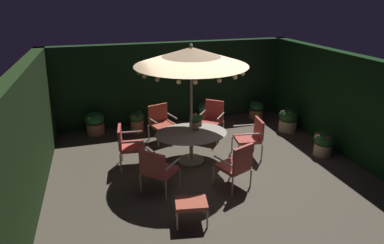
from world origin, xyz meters
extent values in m
cube|color=#4A4235|center=(0.00, 0.00, -0.01)|extent=(7.50, 6.53, 0.02)
cube|color=black|center=(0.00, 3.12, 1.22)|extent=(7.50, 0.30, 2.43)
cube|color=black|center=(-3.60, 0.00, 1.22)|extent=(0.30, 6.53, 2.43)
cube|color=black|center=(3.60, 0.00, 1.22)|extent=(0.30, 6.53, 2.43)
cylinder|color=#B7B6A8|center=(-0.23, 0.30, 0.01)|extent=(0.61, 0.61, 0.03)
cylinder|color=#B7B6A8|center=(-0.23, 0.30, 0.35)|extent=(0.09, 0.09, 0.70)
ellipsoid|color=#B2A99C|center=(-0.23, 0.30, 0.72)|extent=(1.70, 1.32, 0.03)
cylinder|color=#B4B7A3|center=(-0.23, 0.30, 1.22)|extent=(0.06, 0.06, 2.45)
cone|color=tan|center=(-0.23, 0.30, 2.50)|extent=(2.48, 2.48, 0.38)
sphere|color=#B4B7A3|center=(-0.23, 0.30, 2.74)|extent=(0.07, 0.07, 0.07)
sphere|color=#F9DB8C|center=(0.90, 0.35, 2.23)|extent=(0.09, 0.09, 0.09)
sphere|color=#F9DB8C|center=(0.85, 0.65, 2.23)|extent=(0.09, 0.09, 0.09)
sphere|color=#F9DB8C|center=(0.67, 0.99, 2.23)|extent=(0.09, 0.09, 0.09)
sphere|color=#F9DB8C|center=(0.32, 1.29, 2.23)|extent=(0.09, 0.09, 0.09)
sphere|color=#F9DB8C|center=(-0.08, 1.42, 2.23)|extent=(0.09, 0.09, 0.09)
sphere|color=#F9DB8C|center=(-0.47, 1.41, 2.23)|extent=(0.09, 0.09, 0.09)
sphere|color=#F9DB8C|center=(-0.81, 1.27, 2.23)|extent=(0.09, 0.09, 0.09)
sphere|color=#F9DB8C|center=(-1.07, 1.06, 2.23)|extent=(0.09, 0.09, 0.09)
sphere|color=#F9DB8C|center=(-1.27, 0.74, 2.23)|extent=(0.09, 0.09, 0.09)
sphere|color=#F9DB8C|center=(-1.36, 0.27, 2.23)|extent=(0.09, 0.09, 0.09)
sphere|color=#F9DB8C|center=(-1.30, -0.06, 2.23)|extent=(0.09, 0.09, 0.09)
sphere|color=#F9DB8C|center=(-1.11, -0.40, 2.23)|extent=(0.09, 0.09, 0.09)
sphere|color=#F9DB8C|center=(-0.76, -0.69, 2.23)|extent=(0.09, 0.09, 0.09)
sphere|color=#F9DB8C|center=(-0.47, -0.80, 2.23)|extent=(0.09, 0.09, 0.09)
sphere|color=#F9DB8C|center=(-0.01, -0.81, 2.23)|extent=(0.09, 0.09, 0.09)
sphere|color=#F9DB8C|center=(0.38, -0.65, 2.23)|extent=(0.09, 0.09, 0.09)
sphere|color=#F9DB8C|center=(0.65, -0.41, 2.23)|extent=(0.09, 0.09, 0.09)
sphere|color=#F9DB8C|center=(0.83, -0.09, 2.23)|extent=(0.09, 0.09, 0.09)
cylinder|color=tan|center=(-0.09, 0.43, 0.79)|extent=(0.13, 0.13, 0.11)
cylinder|color=tan|center=(-0.09, 0.43, 0.91)|extent=(0.30, 0.30, 0.13)
ellipsoid|color=#267237|center=(-0.09, 0.43, 1.04)|extent=(0.30, 0.30, 0.18)
sphere|color=orange|center=(-0.09, 0.43, 1.11)|extent=(0.11, 0.11, 0.11)
cylinder|color=#B9B1A4|center=(0.66, 0.97, 0.23)|extent=(0.04, 0.04, 0.46)
cylinder|color=#B9B1A4|center=(0.25, 1.31, 0.23)|extent=(0.04, 0.04, 0.46)
cylinder|color=#B9B1A4|center=(1.03, 1.42, 0.23)|extent=(0.04, 0.04, 0.46)
cylinder|color=#B9B1A4|center=(0.62, 1.76, 0.23)|extent=(0.04, 0.04, 0.46)
cube|color=#C1453E|center=(0.64, 1.36, 0.49)|extent=(0.77, 0.78, 0.07)
cube|color=#C1453E|center=(0.82, 1.58, 0.78)|extent=(0.44, 0.37, 0.51)
cylinder|color=#B9B1A4|center=(0.85, 1.19, 0.71)|extent=(0.38, 0.45, 0.04)
cylinder|color=#B9B1A4|center=(0.43, 1.53, 0.71)|extent=(0.38, 0.45, 0.04)
cylinder|color=#B8B5AC|center=(-0.28, 1.44, 0.21)|extent=(0.04, 0.04, 0.43)
cylinder|color=#B8B5AC|center=(-0.85, 1.26, 0.21)|extent=(0.04, 0.04, 0.43)
cylinder|color=#B8B5AC|center=(-0.44, 1.96, 0.21)|extent=(0.04, 0.04, 0.43)
cylinder|color=#B8B5AC|center=(-1.01, 1.78, 0.21)|extent=(0.04, 0.04, 0.43)
cube|color=#B84F38|center=(-0.64, 1.61, 0.46)|extent=(0.71, 0.68, 0.07)
cube|color=#B84F38|center=(-0.72, 1.86, 0.73)|extent=(0.56, 0.23, 0.47)
cylinder|color=#B8B5AC|center=(-0.36, 1.70, 0.66)|extent=(0.19, 0.51, 0.04)
cylinder|color=#B8B5AC|center=(-0.93, 1.52, 0.66)|extent=(0.19, 0.51, 0.04)
cylinder|color=#B8ADA9|center=(-1.29, 0.72, 0.23)|extent=(0.04, 0.04, 0.45)
cylinder|color=#B8ADA9|center=(-1.36, 0.14, 0.23)|extent=(0.04, 0.04, 0.45)
cylinder|color=#B8ADA9|center=(-1.83, 0.78, 0.23)|extent=(0.04, 0.04, 0.45)
cylinder|color=#B8ADA9|center=(-1.89, 0.20, 0.23)|extent=(0.04, 0.04, 0.45)
cube|color=#C04D44|center=(-1.59, 0.46, 0.49)|extent=(0.59, 0.62, 0.07)
cube|color=#C04D44|center=(-1.85, 0.49, 0.75)|extent=(0.12, 0.56, 0.45)
cylinder|color=#B8ADA9|center=(-1.56, 0.75, 0.73)|extent=(0.52, 0.10, 0.04)
cylinder|color=#B8ADA9|center=(-1.63, 0.17, 0.73)|extent=(0.52, 0.10, 0.04)
cylinder|color=#B6B5A9|center=(-1.20, -0.29, 0.20)|extent=(0.04, 0.04, 0.40)
cylinder|color=#B6B5A9|center=(-0.77, -0.70, 0.20)|extent=(0.04, 0.04, 0.40)
cylinder|color=#B6B5A9|center=(-1.58, -0.68, 0.20)|extent=(0.04, 0.04, 0.40)
cylinder|color=#B6B5A9|center=(-1.15, -1.10, 0.20)|extent=(0.04, 0.04, 0.40)
cube|color=#C04E49|center=(-1.18, -0.69, 0.44)|extent=(0.80, 0.79, 0.07)
cube|color=#C04E49|center=(-1.36, -0.88, 0.71)|extent=(0.46, 0.44, 0.48)
cylinder|color=#B6B5A9|center=(-1.39, -0.48, 0.66)|extent=(0.39, 0.41, 0.04)
cylinder|color=#B6B5A9|center=(-0.96, -0.90, 0.66)|extent=(0.39, 0.41, 0.04)
cylinder|color=#B6B5AA|center=(-0.08, -0.81, 0.20)|extent=(0.04, 0.04, 0.40)
cylinder|color=#B6B5AA|center=(0.42, -0.62, 0.20)|extent=(0.04, 0.04, 0.40)
cylinder|color=#B6B5AA|center=(0.13, -1.33, 0.20)|extent=(0.04, 0.04, 0.40)
cylinder|color=#B6B5AA|center=(0.63, -1.14, 0.20)|extent=(0.04, 0.04, 0.40)
cube|color=#B85246|center=(0.28, -0.97, 0.44)|extent=(0.69, 0.70, 0.07)
cube|color=#B85246|center=(0.37, -1.22, 0.74)|extent=(0.50, 0.24, 0.53)
cylinder|color=#B6B5AA|center=(0.03, -1.07, 0.66)|extent=(0.23, 0.51, 0.04)
cylinder|color=#B6B5AA|center=(0.52, -0.88, 0.66)|extent=(0.23, 0.51, 0.04)
cylinder|color=#BAB2A4|center=(0.81, -0.10, 0.22)|extent=(0.04, 0.04, 0.43)
cylinder|color=#BAB2A4|center=(0.88, 0.43, 0.22)|extent=(0.04, 0.04, 0.43)
cylinder|color=#BAB2A4|center=(1.39, -0.18, 0.22)|extent=(0.04, 0.04, 0.43)
cylinder|color=#BAB2A4|center=(1.46, 0.36, 0.22)|extent=(0.04, 0.04, 0.43)
cube|color=#BA4D45|center=(1.13, 0.13, 0.47)|extent=(0.63, 0.60, 0.07)
cube|color=#BA4D45|center=(1.41, 0.09, 0.73)|extent=(0.12, 0.52, 0.46)
cylinder|color=#BAB2A4|center=(1.10, -0.14, 0.71)|extent=(0.56, 0.11, 0.04)
cylinder|color=#BAB2A4|center=(1.17, 0.40, 0.71)|extent=(0.56, 0.11, 0.04)
cylinder|color=#BBB4A9|center=(-1.09, -1.64, 0.17)|extent=(0.03, 0.03, 0.35)
cylinder|color=#BBB4A9|center=(-0.59, -1.73, 0.17)|extent=(0.03, 0.03, 0.35)
cylinder|color=#BBB4A9|center=(-1.15, -2.00, 0.17)|extent=(0.03, 0.03, 0.35)
cylinder|color=#BBB4A9|center=(-0.65, -2.09, 0.17)|extent=(0.03, 0.03, 0.35)
cube|color=#B5523B|center=(-0.87, -1.87, 0.39)|extent=(0.61, 0.48, 0.08)
cylinder|color=#A46342|center=(0.85, 2.51, 0.20)|extent=(0.32, 0.32, 0.41)
ellipsoid|color=#25633D|center=(0.85, 2.51, 0.52)|extent=(0.39, 0.39, 0.28)
sphere|color=#D9393C|center=(0.98, 2.48, 0.53)|extent=(0.10, 0.10, 0.10)
sphere|color=red|center=(0.75, 2.62, 0.59)|extent=(0.08, 0.08, 0.08)
sphere|color=red|center=(0.79, 2.38, 0.55)|extent=(0.10, 0.10, 0.10)
cylinder|color=#A75F4A|center=(-2.40, 2.63, 0.16)|extent=(0.50, 0.50, 0.33)
ellipsoid|color=#21602E|center=(-2.40, 2.63, 0.47)|extent=(0.53, 0.53, 0.37)
sphere|color=#EDD559|center=(-2.20, 2.64, 0.48)|extent=(0.11, 0.11, 0.11)
sphere|color=#E3CC4B|center=(-2.31, 2.78, 0.49)|extent=(0.09, 0.09, 0.09)
sphere|color=#F9BE49|center=(-2.48, 2.72, 0.52)|extent=(0.11, 0.11, 0.11)
sphere|color=#EABD4F|center=(-2.57, 2.67, 0.49)|extent=(0.10, 0.10, 0.10)
sphere|color=#DFD24B|center=(-2.52, 2.47, 0.53)|extent=(0.10, 0.10, 0.10)
sphere|color=yellow|center=(-2.29, 2.43, 0.50)|extent=(0.06, 0.06, 0.06)
cylinder|color=#A16A3E|center=(2.62, 2.52, 0.14)|extent=(0.46, 0.46, 0.27)
ellipsoid|color=#195328|center=(2.62, 2.52, 0.40)|extent=(0.45, 0.45, 0.32)
sphere|color=red|center=(2.75, 2.51, 0.43)|extent=(0.10, 0.10, 0.10)
sphere|color=red|center=(2.71, 2.67, 0.51)|extent=(0.07, 0.07, 0.07)
sphere|color=#CC3C3B|center=(2.51, 2.57, 0.50)|extent=(0.11, 0.11, 0.11)
sphere|color=red|center=(2.53, 2.46, 0.41)|extent=(0.09, 0.09, 0.09)
sphere|color=#C32346|center=(2.65, 2.40, 0.48)|extent=(0.07, 0.07, 0.07)
cylinder|color=tan|center=(2.98, -0.35, 0.15)|extent=(0.42, 0.42, 0.30)
ellipsoid|color=#1F4B23|center=(2.98, -0.35, 0.44)|extent=(0.50, 0.50, 0.35)
sphere|color=#D63A43|center=(3.12, -0.34, 0.48)|extent=(0.09, 0.09, 0.09)
sphere|color=red|center=(3.03, -0.22, 0.52)|extent=(0.07, 0.07, 0.07)
sphere|color=red|center=(2.88, -0.18, 0.50)|extent=(0.11, 0.11, 0.11)
sphere|color=#C42B43|center=(2.79, -0.36, 0.55)|extent=(0.06, 0.06, 0.06)
sphere|color=red|center=(2.93, -0.50, 0.52)|extent=(0.10, 0.10, 0.10)
sphere|color=red|center=(3.09, -0.49, 0.51)|extent=(0.06, 0.06, 0.06)
cylinder|color=tan|center=(3.00, 1.27, 0.16)|extent=(0.51, 0.51, 0.33)
ellipsoid|color=#1D491F|center=(3.00, 1.27, 0.48)|extent=(0.55, 0.55, 0.39)
sphere|color=#A32986|center=(3.15, 1.25, 0.59)|extent=(0.09, 0.09, 0.09)
sphere|color=#B1447B|center=(3.06, 1.46, 0.61)|extent=(0.06, 0.06, 0.06)
sphere|color=#C02D80|center=(2.92, 1.43, 0.52)|extent=(0.06, 0.06, 0.06)
sphere|color=#AB3688|center=(2.80, 1.28, 0.61)|extent=(0.08, 0.08, 0.08)
sphere|color=#BA3D8D|center=(2.92, 1.12, 0.62)|extent=(0.06, 0.06, 0.06)
sphere|color=#BF2A8B|center=(3.10, 1.06, 0.49)|extent=(0.08, 0.08, 0.08)
cylinder|color=#B06A48|center=(-1.23, 2.45, 0.18)|extent=(0.38, 0.38, 0.36)
ellipsoid|color=#285929|center=(-1.23, 2.45, 0.47)|extent=(0.41, 0.41, 0.28)
sphere|color=#EC4574|center=(-1.12, 2.44, 0.50)|extent=(0.10, 0.10, 0.10)
sphere|color=#D34F72|center=(-1.15, 2.60, 0.54)|extent=(0.11, 0.11, 0.11)
sphere|color=#E2577C|center=(-1.29, 2.53, 0.49)|extent=(0.10, 0.10, 0.10)
sphere|color=#E94D7F|center=(-1.37, 2.44, 0.53)|extent=(0.07, 0.07, 0.07)
sphere|color=#DC5461|center=(-1.33, 2.32, 0.52)|extent=(0.09, 0.09, 0.09)
sphere|color=#EE4B67|center=(-1.14, 2.34, 0.51)|extent=(0.06, 0.06, 0.06)
camera|label=1|loc=(-2.17, -6.29, 3.72)|focal=30.07mm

